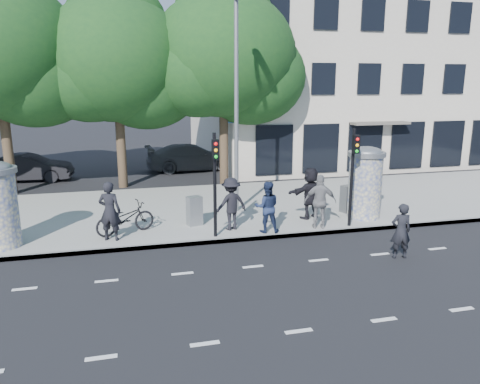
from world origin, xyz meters
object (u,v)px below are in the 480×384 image
object	(u,v)px
traffic_pole_far	(353,168)
man_road	(401,231)
car_right	(192,157)
street_lamp	(237,90)
ped_b	(110,211)
cabinet_right	(347,199)
ad_column_right	(365,181)
ped_c	(267,207)
traffic_pole_near	(215,174)
cabinet_left	(194,211)
car_mid	(28,168)
ped_f	(310,193)
ped_d	(231,204)
bicycle	(125,218)
ped_e	(320,202)

from	to	relation	value
traffic_pole_far	man_road	size ratio (longest dim) A/B	2.04
car_right	street_lamp	bearing A→B (deg)	178.70
ped_b	cabinet_right	size ratio (longest dim) A/B	1.83
ad_column_right	ped_c	xyz separation A→B (m)	(-4.03, -0.82, -0.52)
traffic_pole_near	cabinet_right	world-z (taller)	traffic_pole_near
cabinet_left	car_right	bearing A→B (deg)	65.09
ped_b	cabinet_left	size ratio (longest dim) A/B	1.85
cabinet_left	car_right	size ratio (longest dim) A/B	0.20
street_lamp	man_road	xyz separation A→B (m)	(3.60, -5.61, -3.96)
traffic_pole_near	traffic_pole_far	xyz separation A→B (m)	(4.80, 0.00, 0.00)
ped_b	ped_c	world-z (taller)	ped_b
ad_column_right	car_mid	distance (m)	17.15
ped_f	ped_d	bearing A→B (deg)	-9.12
cabinet_left	ped_c	bearing A→B (deg)	-47.82
ped_b	ped_f	size ratio (longest dim) A/B	1.01
cabinet_left	ped_b	bearing A→B (deg)	-179.27
car_mid	man_road	bearing A→B (deg)	-134.41
ped_d	man_road	world-z (taller)	ped_d
bicycle	ped_c	bearing A→B (deg)	-123.25
cabinet_left	cabinet_right	world-z (taller)	cabinet_right
car_mid	ped_e	bearing A→B (deg)	-131.30
car_mid	cabinet_left	bearing A→B (deg)	-140.57
ped_f	cabinet_right	distance (m)	1.82
traffic_pole_far	ped_e	world-z (taller)	traffic_pole_far
cabinet_left	bicycle	bearing A→B (deg)	171.48
traffic_pole_near	car_right	world-z (taller)	traffic_pole_near
bicycle	cabinet_right	size ratio (longest dim) A/B	1.91
cabinet_right	bicycle	bearing A→B (deg)	163.86
bicycle	cabinet_left	distance (m)	2.40
ad_column_right	cabinet_right	size ratio (longest dim) A/B	2.52
ped_e	ad_column_right	bearing A→B (deg)	-141.56
traffic_pole_near	street_lamp	distance (m)	4.07
traffic_pole_far	ped_f	xyz separation A→B (m)	(-1.00, 1.27, -1.13)
bicycle	cabinet_left	bearing A→B (deg)	-102.72
traffic_pole_far	ped_c	xyz separation A→B (m)	(-3.03, 0.09, -1.21)
ped_f	bicycle	bearing A→B (deg)	-18.45
ped_f	car_right	world-z (taller)	ped_f
ped_e	ped_f	world-z (taller)	ped_f
ped_e	car_right	xyz separation A→B (m)	(-2.63, 12.47, -0.33)
traffic_pole_near	ped_d	bearing A→B (deg)	44.65
ad_column_right	street_lamp	bearing A→B (deg)	156.27
traffic_pole_far	man_road	world-z (taller)	traffic_pole_far
street_lamp	ped_b	xyz separation A→B (m)	(-4.71, -2.33, -3.68)
traffic_pole_far	ped_b	size ratio (longest dim) A/B	1.77
ped_f	ad_column_right	bearing A→B (deg)	149.27
ped_d	ad_column_right	bearing A→B (deg)	167.74
bicycle	car_mid	xyz separation A→B (m)	(-4.79, 10.46, 0.03)
street_lamp	ped_d	bearing A→B (deg)	-108.64
traffic_pole_far	cabinet_right	size ratio (longest dim) A/B	3.24
ad_column_right	car_right	bearing A→B (deg)	112.29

